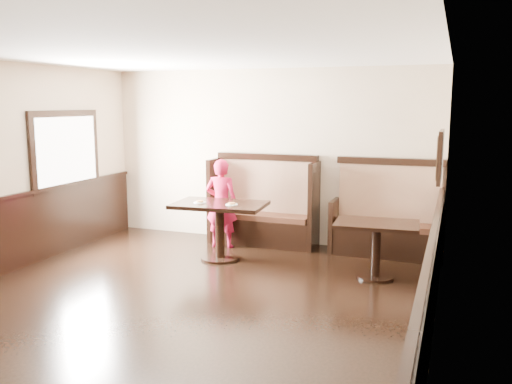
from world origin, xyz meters
The scene contains 9 objects.
ground centered at (0.00, 0.00, 0.00)m, with size 7.00×7.00×0.00m, color black.
room_shell centered at (-0.30, 0.28, 0.67)m, with size 7.00×7.00×7.00m.
booth_main centered at (0.00, 3.30, 0.53)m, with size 1.75×0.72×1.45m.
booth_neighbor centered at (1.95, 3.29, 0.48)m, with size 1.65×0.72×1.45m.
table_main centered at (-0.30, 2.20, 0.64)m, with size 1.36×0.91×0.83m.
table_neighbor centered at (1.95, 2.13, 0.55)m, with size 1.10×0.76×0.74m.
child centered at (-0.55, 2.84, 0.70)m, with size 0.51×0.34×1.40m, color #AC1237.
pizza_plate_left centered at (-0.57, 2.11, 0.85)m, with size 0.18×0.18×0.03m.
pizza_plate_right centered at (-0.08, 2.13, 0.85)m, with size 0.18×0.18×0.03m.
Camera 1 is at (2.86, -4.80, 2.25)m, focal length 38.00 mm.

